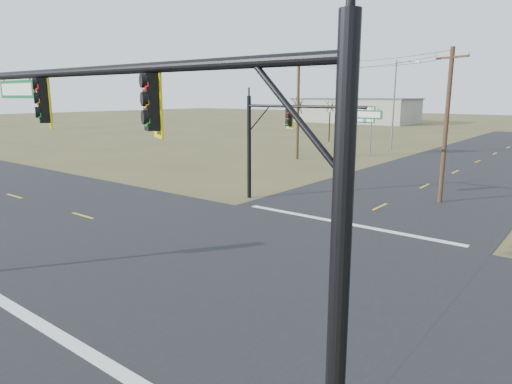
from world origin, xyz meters
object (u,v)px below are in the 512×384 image
at_px(utility_pole_near, 446,124).
at_px(bare_tree_a, 298,104).
at_px(mast_arm_far, 291,127).
at_px(bare_tree_b, 330,105).
at_px(highway_sign, 362,120).
at_px(streetlight_c, 396,100).
at_px(utility_pole_far, 298,108).
at_px(mast_arm_near, 169,149).

bearing_deg(utility_pole_near, bare_tree_a, 141.51).
height_order(mast_arm_far, bare_tree_a, bare_tree_a).
bearing_deg(bare_tree_a, bare_tree_b, 100.58).
relative_size(highway_sign, bare_tree_b, 0.84).
height_order(utility_pole_near, streetlight_c, streetlight_c).
height_order(utility_pole_near, bare_tree_a, utility_pole_near).
height_order(utility_pole_far, bare_tree_b, utility_pole_far).
distance_m(utility_pole_near, bare_tree_b, 37.64).
bearing_deg(utility_pole_near, utility_pole_far, 148.19).
bearing_deg(streetlight_c, highway_sign, -89.17).
bearing_deg(utility_pole_far, mast_arm_near, -60.57).
bearing_deg(utility_pole_far, bare_tree_b, 109.40).
bearing_deg(highway_sign, streetlight_c, 85.43).
distance_m(mast_arm_near, utility_pole_far, 38.98).
height_order(mast_arm_far, utility_pole_near, utility_pole_near).
height_order(mast_arm_far, bare_tree_b, mast_arm_far).
relative_size(utility_pole_near, bare_tree_a, 1.35).
bearing_deg(utility_pole_near, bare_tree_b, 129.58).
distance_m(mast_arm_near, mast_arm_far, 18.77).
height_order(highway_sign, bare_tree_a, bare_tree_a).
height_order(mast_arm_far, highway_sign, mast_arm_far).
distance_m(mast_arm_far, bare_tree_a, 27.92).
bearing_deg(mast_arm_far, bare_tree_a, 137.52).
bearing_deg(utility_pole_far, streetlight_c, 72.72).
xyz_separation_m(mast_arm_near, mast_arm_far, (-8.47, 16.73, -0.81)).
distance_m(utility_pole_far, highway_sign, 7.80).
bearing_deg(streetlight_c, bare_tree_a, -132.67).
distance_m(utility_pole_far, streetlight_c, 15.17).
xyz_separation_m(bare_tree_a, bare_tree_b, (-2.18, 11.68, -0.33)).
xyz_separation_m(mast_arm_far, highway_sign, (-6.68, 23.76, -0.85)).
xyz_separation_m(mast_arm_near, bare_tree_b, (-25.52, 52.03, -0.39)).
bearing_deg(mast_arm_near, bare_tree_a, 144.85).
xyz_separation_m(highway_sign, bare_tree_b, (-10.37, 11.54, 1.27)).
relative_size(highway_sign, streetlight_c, 0.51).
relative_size(utility_pole_far, highway_sign, 1.90).
bearing_deg(bare_tree_a, mast_arm_near, -59.96).
bearing_deg(utility_pole_far, mast_arm_far, -58.20).
distance_m(mast_arm_far, utility_pole_far, 20.26).
bearing_deg(bare_tree_b, mast_arm_near, -63.88).
relative_size(mast_arm_near, bare_tree_a, 1.60).
xyz_separation_m(mast_arm_far, bare_tree_b, (-17.04, 35.30, 0.42)).
relative_size(mast_arm_near, bare_tree_b, 1.72).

